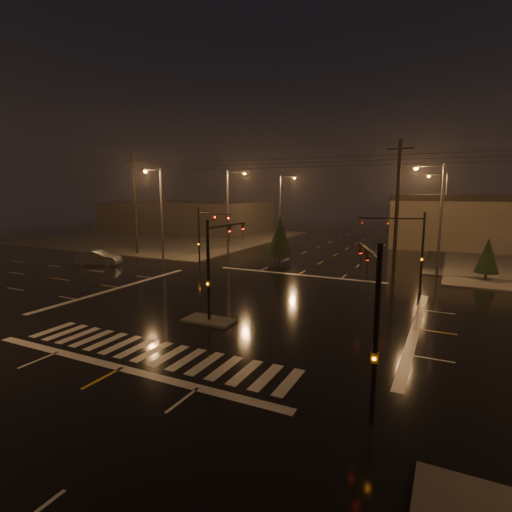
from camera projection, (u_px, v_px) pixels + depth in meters
The scene contains 21 objects.
ground at pixel (241, 305), 27.01m from camera, with size 140.00×140.00×0.00m, color black.
sidewalk_nw at pixel (168, 237), 66.64m from camera, with size 36.00×36.00×0.12m, color #4C4944.
median_island at pixel (209, 320), 23.45m from camera, with size 3.00×1.60×0.15m, color #4C4944.
crosswalk at pixel (152, 352), 19.03m from camera, with size 15.00×2.60×0.01m, color beige.
stop_bar_near at pixel (121, 368), 17.26m from camera, with size 16.00×0.50×0.01m, color beige.
stop_bar_far at pixel (298, 275), 36.75m from camera, with size 16.00×0.50×0.01m, color beige.
commercial_block at pixel (186, 216), 79.02m from camera, with size 30.00×18.00×5.60m, color #3F3B37.
signal_mast_median at pixel (217, 256), 23.69m from camera, with size 0.25×4.59×6.00m.
signal_mast_ne at pixel (409, 240), 31.25m from camera, with size 4.84×1.86×6.00m.
signal_mast_nw at pixel (205, 230), 39.52m from camera, with size 4.84×1.86×6.00m.
signal_mast_se at pixel (372, 308), 13.32m from camera, with size 1.55×3.87×6.00m.
streetlight_1 at pixel (230, 207), 46.90m from camera, with size 2.77×0.32×10.00m.
streetlight_2 at pixel (282, 203), 61.08m from camera, with size 2.77×0.32×10.00m.
streetlight_3 at pixel (437, 212), 35.39m from camera, with size 2.77×0.32×10.00m.
streetlight_4 at pixel (443, 205), 53.11m from camera, with size 2.77×0.32×10.00m.
streetlight_5 at pixel (159, 208), 42.96m from camera, with size 0.32×2.77×10.00m.
utility_pole_0 at pixel (135, 204), 48.02m from camera, with size 2.20×0.32×12.00m.
utility_pole_1 at pixel (397, 208), 34.95m from camera, with size 2.20×0.32×12.00m.
conifer_0 at pixel (488, 255), 33.90m from camera, with size 1.93×1.93×3.72m.
conifer_3 at pixel (280, 236), 42.85m from camera, with size 2.78×2.78×5.04m.
car_crossing at pixel (98, 258), 41.36m from camera, with size 1.63×4.68×1.54m, color #54555B.
Camera 1 is at (12.41, -23.02, 7.54)m, focal length 28.00 mm.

